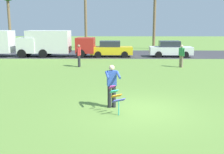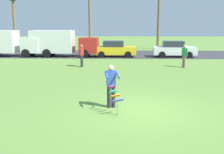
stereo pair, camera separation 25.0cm
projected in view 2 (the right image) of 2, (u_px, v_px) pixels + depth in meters
The scene contains 10 objects.
ground_plane at pixel (139, 110), 10.53m from camera, with size 120.00×120.00×0.00m, color olive.
road_strip at pixel (128, 54), 29.49m from camera, with size 120.00×8.00×0.01m, color #38383D.
person_kite_flyer at pixel (111, 85), 10.68m from camera, with size 0.63×0.72×1.73m.
kite_held at pixel (115, 96), 9.96m from camera, with size 0.65×0.73×1.04m.
parked_truck_white_box at pixel (4, 43), 27.27m from camera, with size 6.73×2.20×2.62m.
parked_truck_red_cab at pixel (61, 43), 27.08m from camera, with size 6.76×2.27×2.62m.
parked_car_yellow at pixel (115, 49), 27.03m from camera, with size 4.21×1.85×1.60m.
parked_car_white at pixel (174, 49), 26.84m from camera, with size 4.25×1.93×1.60m.
person_walker_near at pixel (82, 55), 20.84m from camera, with size 0.26×0.57×1.73m.
person_walker_far at pixel (184, 55), 20.46m from camera, with size 0.38×0.50×1.73m.
Camera 2 is at (-0.74, -10.10, 3.35)m, focal length 43.17 mm.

